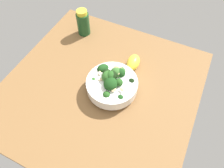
# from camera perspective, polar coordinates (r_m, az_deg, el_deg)

# --- Properties ---
(ground_plane) EXTENTS (0.69, 0.69, 0.04)m
(ground_plane) POSITION_cam_1_polar(r_m,az_deg,el_deg) (0.79, -3.16, -1.66)
(ground_plane) COLOR brown
(bowl_of_broccoli) EXTENTS (0.18, 0.18, 0.09)m
(bowl_of_broccoli) POSITION_cam_1_polar(r_m,az_deg,el_deg) (0.73, 0.03, 0.30)
(bowl_of_broccoli) COLOR white
(bowl_of_broccoli) RESTS_ON ground_plane
(lemon_wedge) EXTENTS (0.05, 0.08, 0.05)m
(lemon_wedge) POSITION_cam_1_polar(r_m,az_deg,el_deg) (0.81, 5.80, 5.86)
(lemon_wedge) COLOR yellow
(lemon_wedge) RESTS_ON ground_plane
(bottle_tall) EXTENTS (0.05, 0.05, 0.11)m
(bottle_tall) POSITION_cam_1_polar(r_m,az_deg,el_deg) (0.93, -7.86, 16.22)
(bottle_tall) COLOR #194723
(bottle_tall) RESTS_ON ground_plane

